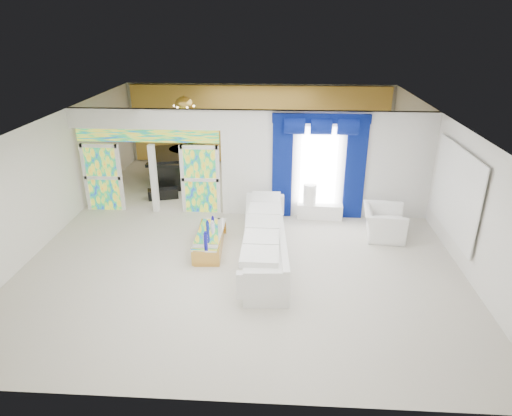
# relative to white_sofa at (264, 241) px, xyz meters

# --- Properties ---
(floor) EXTENTS (12.00, 12.00, 0.00)m
(floor) POSITION_rel_white_sofa_xyz_m (-0.52, 1.54, -0.40)
(floor) COLOR #B7AF9E
(floor) RESTS_ON ground
(dividing_wall) EXTENTS (5.70, 0.18, 3.00)m
(dividing_wall) POSITION_rel_white_sofa_xyz_m (1.63, 2.54, 1.10)
(dividing_wall) COLOR white
(dividing_wall) RESTS_ON ground
(dividing_header) EXTENTS (4.30, 0.18, 0.55)m
(dividing_header) POSITION_rel_white_sofa_xyz_m (-3.37, 2.54, 2.32)
(dividing_header) COLOR white
(dividing_header) RESTS_ON dividing_wall
(stained_panel_left) EXTENTS (0.95, 0.04, 2.00)m
(stained_panel_left) POSITION_rel_white_sofa_xyz_m (-4.79, 2.54, 0.60)
(stained_panel_left) COLOR #994C3F
(stained_panel_left) RESTS_ON ground
(stained_panel_right) EXTENTS (0.95, 0.04, 2.00)m
(stained_panel_right) POSITION_rel_white_sofa_xyz_m (-1.94, 2.54, 0.60)
(stained_panel_right) COLOR #994C3F
(stained_panel_right) RESTS_ON ground
(stained_transom) EXTENTS (4.00, 0.05, 0.35)m
(stained_transom) POSITION_rel_white_sofa_xyz_m (-3.37, 2.54, 1.85)
(stained_transom) COLOR #994C3F
(stained_transom) RESTS_ON dividing_header
(window_pane) EXTENTS (1.00, 0.02, 2.30)m
(window_pane) POSITION_rel_white_sofa_xyz_m (1.38, 2.44, 1.05)
(window_pane) COLOR white
(window_pane) RESTS_ON dividing_wall
(blue_drape_left) EXTENTS (0.55, 0.10, 2.80)m
(blue_drape_left) POSITION_rel_white_sofa_xyz_m (0.38, 2.41, 1.00)
(blue_drape_left) COLOR #030A49
(blue_drape_left) RESTS_ON ground
(blue_drape_right) EXTENTS (0.55, 0.10, 2.80)m
(blue_drape_right) POSITION_rel_white_sofa_xyz_m (2.38, 2.41, 1.00)
(blue_drape_right) COLOR #030A49
(blue_drape_right) RESTS_ON ground
(blue_pelmet) EXTENTS (2.60, 0.12, 0.25)m
(blue_pelmet) POSITION_rel_white_sofa_xyz_m (1.38, 2.41, 2.42)
(blue_pelmet) COLOR #030A49
(blue_pelmet) RESTS_ON dividing_wall
(wall_mirror) EXTENTS (0.04, 2.70, 1.90)m
(wall_mirror) POSITION_rel_white_sofa_xyz_m (4.42, 0.54, 1.15)
(wall_mirror) COLOR white
(wall_mirror) RESTS_ON ground
(gold_curtains) EXTENTS (9.70, 0.12, 2.90)m
(gold_curtains) POSITION_rel_white_sofa_xyz_m (-0.52, 7.44, 1.10)
(gold_curtains) COLOR gold
(gold_curtains) RESTS_ON ground
(white_sofa) EXTENTS (1.17, 4.28, 0.81)m
(white_sofa) POSITION_rel_white_sofa_xyz_m (0.00, 0.00, 0.00)
(white_sofa) COLOR white
(white_sofa) RESTS_ON ground
(coffee_table) EXTENTS (0.71, 1.83, 0.40)m
(coffee_table) POSITION_rel_white_sofa_xyz_m (-1.35, 0.30, -0.20)
(coffee_table) COLOR gold
(coffee_table) RESTS_ON ground
(console_table) EXTENTS (1.29, 0.47, 0.42)m
(console_table) POSITION_rel_white_sofa_xyz_m (1.47, 2.32, -0.19)
(console_table) COLOR white
(console_table) RESTS_ON ground
(table_lamp) EXTENTS (0.36, 0.36, 0.58)m
(table_lamp) POSITION_rel_white_sofa_xyz_m (1.17, 2.32, 0.31)
(table_lamp) COLOR white
(table_lamp) RESTS_ON console_table
(armchair) EXTENTS (1.16, 1.29, 0.77)m
(armchair) POSITION_rel_white_sofa_xyz_m (3.04, 1.25, -0.02)
(armchair) COLOR white
(armchair) RESTS_ON ground
(grand_piano) EXTENTS (2.10, 2.43, 1.04)m
(grand_piano) POSITION_rel_white_sofa_xyz_m (-3.34, 5.12, 0.12)
(grand_piano) COLOR black
(grand_piano) RESTS_ON ground
(piano_bench) EXTENTS (0.99, 0.62, 0.31)m
(piano_bench) POSITION_rel_white_sofa_xyz_m (-3.34, 3.52, -0.25)
(piano_bench) COLOR black
(piano_bench) RESTS_ON ground
(tv_console) EXTENTS (0.70, 0.66, 0.85)m
(tv_console) POSITION_rel_white_sofa_xyz_m (-5.25, 4.19, 0.02)
(tv_console) COLOR tan
(tv_console) RESTS_ON ground
(chandelier) EXTENTS (0.60, 0.60, 0.60)m
(chandelier) POSITION_rel_white_sofa_xyz_m (-2.82, 4.94, 2.25)
(chandelier) COLOR gold
(chandelier) RESTS_ON ceiling
(decanters) EXTENTS (0.18, 1.11, 0.28)m
(decanters) POSITION_rel_white_sofa_xyz_m (-1.37, 0.29, 0.10)
(decanters) COLOR #14148F
(decanters) RESTS_ON coffee_table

